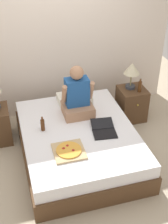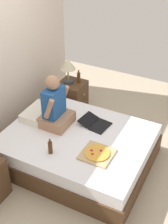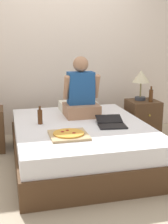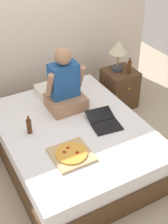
{
  "view_description": "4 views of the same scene",
  "coord_description": "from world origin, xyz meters",
  "px_view_note": "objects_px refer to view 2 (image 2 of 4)",
  "views": [
    {
      "loc": [
        -0.89,
        -3.39,
        3.14
      ],
      "look_at": [
        0.08,
        -0.02,
        0.78
      ],
      "focal_mm": 50.0,
      "sensor_mm": 36.0,
      "label": 1
    },
    {
      "loc": [
        -2.98,
        -1.64,
        3.2
      ],
      "look_at": [
        0.12,
        -0.05,
        0.81
      ],
      "focal_mm": 50.0,
      "sensor_mm": 36.0,
      "label": 2
    },
    {
      "loc": [
        -0.85,
        -3.51,
        1.51
      ],
      "look_at": [
        0.03,
        -0.01,
        0.63
      ],
      "focal_mm": 50.0,
      "sensor_mm": 36.0,
      "label": 3
    },
    {
      "loc": [
        -1.25,
        -2.52,
        2.68
      ],
      "look_at": [
        0.03,
        -0.19,
        0.79
      ],
      "focal_mm": 50.0,
      "sensor_mm": 36.0,
      "label": 4
    }
  ],
  "objects_px": {
    "lamp_on_right_nightstand": "(68,66)",
    "beer_bottle_on_bed": "(50,147)",
    "nightstand_right": "(72,97)",
    "beer_bottle": "(79,77)",
    "bed": "(77,148)",
    "person_seated": "(55,107)",
    "laptop": "(96,124)",
    "pizza_box": "(97,154)"
  },
  "relations": [
    {
      "from": "bed",
      "to": "pizza_box",
      "type": "relative_size",
      "value": 5.05
    },
    {
      "from": "bed",
      "to": "pizza_box",
      "type": "height_order",
      "value": "pizza_box"
    },
    {
      "from": "laptop",
      "to": "pizza_box",
      "type": "distance_m",
      "value": 0.64
    },
    {
      "from": "lamp_on_right_nightstand",
      "to": "pizza_box",
      "type": "height_order",
      "value": "lamp_on_right_nightstand"
    },
    {
      "from": "lamp_on_right_nightstand",
      "to": "pizza_box",
      "type": "relative_size",
      "value": 1.12
    },
    {
      "from": "lamp_on_right_nightstand",
      "to": "pizza_box",
      "type": "distance_m",
      "value": 1.83
    },
    {
      "from": "laptop",
      "to": "beer_bottle_on_bed",
      "type": "xyz_separation_m",
      "value": [
        -0.81,
        0.27,
        0.07
      ]
    },
    {
      "from": "beer_bottle",
      "to": "pizza_box",
      "type": "xyz_separation_m",
      "value": [
        -1.44,
        -1.03,
        -0.17
      ]
    },
    {
      "from": "nightstand_right",
      "to": "lamp_on_right_nightstand",
      "type": "distance_m",
      "value": 0.62
    },
    {
      "from": "nightstand_right",
      "to": "laptop",
      "type": "distance_m",
      "value": 1.19
    },
    {
      "from": "pizza_box",
      "to": "beer_bottle_on_bed",
      "type": "bearing_deg",
      "value": 113.37
    },
    {
      "from": "beer_bottle",
      "to": "bed",
      "type": "bearing_deg",
      "value": -153.02
    },
    {
      "from": "beer_bottle",
      "to": "beer_bottle_on_bed",
      "type": "xyz_separation_m",
      "value": [
        -1.68,
        -0.48,
        -0.09
      ]
    },
    {
      "from": "person_seated",
      "to": "beer_bottle_on_bed",
      "type": "bearing_deg",
      "value": -154.83
    },
    {
      "from": "nightstand_right",
      "to": "lamp_on_right_nightstand",
      "type": "xyz_separation_m",
      "value": [
        -0.03,
        0.05,
        0.61
      ]
    },
    {
      "from": "laptop",
      "to": "pizza_box",
      "type": "xyz_separation_m",
      "value": [
        -0.57,
        -0.28,
        -0.0
      ]
    },
    {
      "from": "beer_bottle",
      "to": "laptop",
      "type": "distance_m",
      "value": 1.16
    },
    {
      "from": "laptop",
      "to": "beer_bottle",
      "type": "bearing_deg",
      "value": 40.78
    },
    {
      "from": "nightstand_right",
      "to": "lamp_on_right_nightstand",
      "type": "bearing_deg",
      "value": 120.93
    },
    {
      "from": "beer_bottle",
      "to": "laptop",
      "type": "height_order",
      "value": "beer_bottle"
    },
    {
      "from": "person_seated",
      "to": "bed",
      "type": "bearing_deg",
      "value": -103.18
    },
    {
      "from": "nightstand_right",
      "to": "beer_bottle",
      "type": "bearing_deg",
      "value": -54.99
    },
    {
      "from": "beer_bottle",
      "to": "pizza_box",
      "type": "distance_m",
      "value": 1.78
    },
    {
      "from": "beer_bottle",
      "to": "person_seated",
      "type": "distance_m",
      "value": 1.13
    },
    {
      "from": "nightstand_right",
      "to": "beer_bottle",
      "type": "xyz_separation_m",
      "value": [
        0.07,
        -0.1,
        0.38
      ]
    },
    {
      "from": "bed",
      "to": "laptop",
      "type": "relative_size",
      "value": 4.51
    },
    {
      "from": "person_seated",
      "to": "pizza_box",
      "type": "xyz_separation_m",
      "value": [
        -0.33,
        -0.82,
        -0.27
      ]
    },
    {
      "from": "beer_bottle",
      "to": "lamp_on_right_nightstand",
      "type": "bearing_deg",
      "value": 123.69
    },
    {
      "from": "lamp_on_right_nightstand",
      "to": "beer_bottle_on_bed",
      "type": "relative_size",
      "value": 2.05
    },
    {
      "from": "bed",
      "to": "beer_bottle",
      "type": "bearing_deg",
      "value": 26.98
    },
    {
      "from": "laptop",
      "to": "lamp_on_right_nightstand",
      "type": "bearing_deg",
      "value": 49.47
    },
    {
      "from": "beer_bottle_on_bed",
      "to": "beer_bottle",
      "type": "bearing_deg",
      "value": 15.89
    },
    {
      "from": "laptop",
      "to": "beer_bottle_on_bed",
      "type": "distance_m",
      "value": 0.86
    },
    {
      "from": "nightstand_right",
      "to": "laptop",
      "type": "height_order",
      "value": "nightstand_right"
    },
    {
      "from": "bed",
      "to": "lamp_on_right_nightstand",
      "type": "distance_m",
      "value": 1.49
    },
    {
      "from": "lamp_on_right_nightstand",
      "to": "person_seated",
      "type": "bearing_deg",
      "value": -160.38
    },
    {
      "from": "lamp_on_right_nightstand",
      "to": "pizza_box",
      "type": "bearing_deg",
      "value": -138.61
    },
    {
      "from": "nightstand_right",
      "to": "person_seated",
      "type": "xyz_separation_m",
      "value": [
        -1.04,
        -0.31,
        0.48
      ]
    },
    {
      "from": "lamp_on_right_nightstand",
      "to": "beer_bottle",
      "type": "xyz_separation_m",
      "value": [
        0.1,
        -0.15,
        -0.23
      ]
    },
    {
      "from": "bed",
      "to": "nightstand_right",
      "type": "bearing_deg",
      "value": 32.18
    },
    {
      "from": "pizza_box",
      "to": "person_seated",
      "type": "bearing_deg",
      "value": 67.87
    },
    {
      "from": "bed",
      "to": "person_seated",
      "type": "height_order",
      "value": "person_seated"
    }
  ]
}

